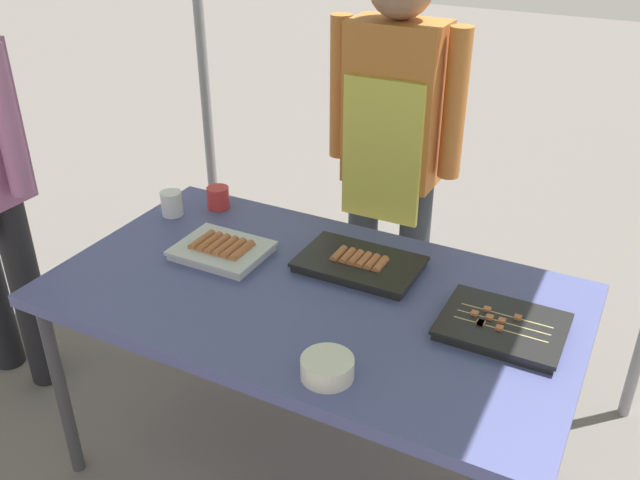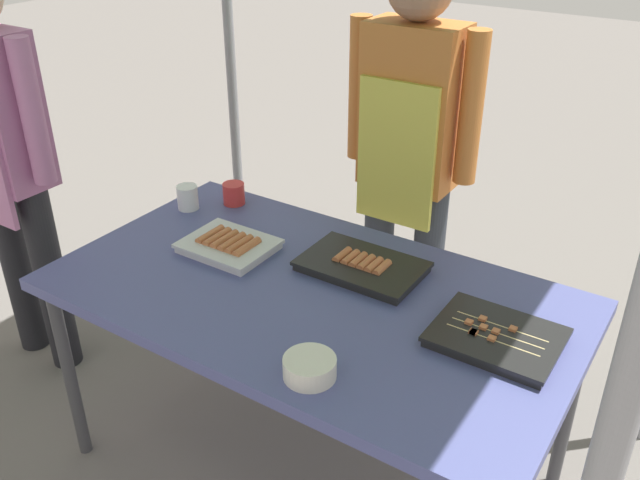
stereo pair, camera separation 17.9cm
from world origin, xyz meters
The scene contains 10 objects.
ground_plane centered at (0.00, 0.00, 0.00)m, with size 18.00×18.00×0.00m, color #66605B.
stall_table centered at (0.00, 0.00, 0.70)m, with size 1.60×0.90×0.75m.
tray_grilled_sausages centered at (0.07, 0.18, 0.77)m, with size 0.39×0.25×0.05m.
tray_meat_skewers centered at (0.56, 0.06, 0.77)m, with size 0.34×0.27×0.04m.
tray_pork_links centered at (-0.37, 0.05, 0.77)m, with size 0.30×0.24×0.05m.
condiment_bowl centered at (0.22, -0.34, 0.78)m, with size 0.14×0.14×0.05m, color silver.
drink_cup_near_edge centered at (-0.58, 0.34, 0.79)m, with size 0.08×0.08×0.08m, color red.
drink_cup_by_wok centered at (-0.70, 0.21, 0.80)m, with size 0.08×0.08×0.09m, color white.
vendor_woman centered at (-0.04, 0.71, 0.98)m, with size 0.52×0.23×1.65m.
customer_nearby centered at (-1.33, -0.09, 0.96)m, with size 0.52×0.23×1.61m.
Camera 2 is at (0.98, -1.45, 1.89)m, focal length 38.43 mm.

